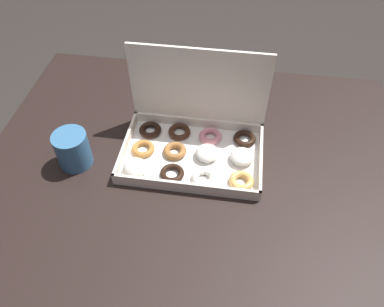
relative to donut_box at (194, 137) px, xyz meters
The scene contains 4 objects.
ground_plane 0.79m from the donut_box, 81.60° to the right, with size 8.00×8.00×0.00m, color #2D2826.
dining_table 0.15m from the donut_box, 81.60° to the right, with size 1.20×0.96×0.73m.
donut_box is the anchor object (origin of this frame).
coffee_mug 0.34m from the donut_box, 163.31° to the right, with size 0.09×0.09×0.10m.
Camera 1 is at (0.09, -0.68, 1.54)m, focal length 35.00 mm.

